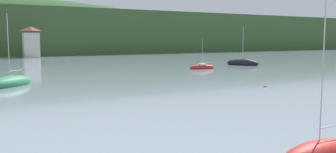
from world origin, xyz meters
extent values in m
cube|color=#38562D|center=(0.00, 154.25, 6.88)|extent=(352.00, 52.25, 13.77)
cube|color=beige|center=(0.00, 121.71, 3.12)|extent=(3.74, 3.16, 6.24)
pyramid|color=brown|center=(0.00, 121.71, 7.27)|extent=(3.92, 3.32, 1.11)
ellipsoid|color=#2D754C|center=(-10.30, 65.71, 0.33)|extent=(5.43, 5.11, 1.48)
cylinder|color=#B7B7BC|center=(-10.30, 65.71, 4.04)|extent=(0.07, 0.07, 6.60)
cylinder|color=#ADADB2|center=(-9.65, 66.29, 1.53)|extent=(1.35, 1.21, 0.06)
ellipsoid|color=black|center=(29.49, 75.98, 0.35)|extent=(4.37, 6.15, 1.57)
cylinder|color=#B7B7BC|center=(29.49, 75.98, 3.83)|extent=(0.07, 0.07, 6.08)
cylinder|color=#ADADB2|center=(29.98, 75.04, 1.51)|extent=(1.03, 1.91, 0.06)
ellipsoid|color=red|center=(18.62, 73.20, 0.22)|extent=(4.36, 2.02, 1.00)
cylinder|color=#B7B7BC|center=(18.62, 73.20, 2.63)|extent=(0.05, 0.05, 4.27)
cylinder|color=#ADADB2|center=(19.43, 73.02, 1.01)|extent=(1.63, 0.39, 0.05)
cube|color=silver|center=(18.62, 73.20, 0.68)|extent=(1.15, 0.97, 0.35)
ellipsoid|color=red|center=(-1.41, 36.05, 0.21)|extent=(4.33, 1.43, 0.91)
cylinder|color=#B7B7BC|center=(-1.41, 36.05, 3.41)|extent=(0.05, 0.05, 5.91)
cylinder|color=#ADADB2|center=(-0.66, 36.09, 1.16)|extent=(1.51, 0.13, 0.05)
sphere|color=orange|center=(11.99, 52.62, 0.00)|extent=(0.37, 0.37, 0.37)
camera|label=1|loc=(-13.78, 26.78, 4.84)|focal=37.79mm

